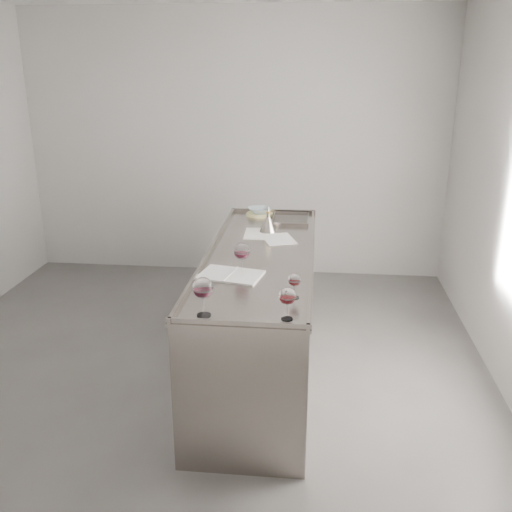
# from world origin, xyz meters

# --- Properties ---
(room_shell) EXTENTS (4.54, 5.04, 2.84)m
(room_shell) POSITION_xyz_m (0.00, 0.00, 1.40)
(room_shell) COLOR #4D4B48
(room_shell) RESTS_ON ground
(counter) EXTENTS (0.77, 2.42, 0.97)m
(counter) POSITION_xyz_m (0.50, 0.30, 0.47)
(counter) COLOR gray
(counter) RESTS_ON ground
(wine_glass_left) EXTENTS (0.11, 0.11, 0.22)m
(wine_glass_left) POSITION_xyz_m (0.30, -0.78, 1.10)
(wine_glass_left) COLOR white
(wine_glass_left) RESTS_ON counter
(wine_glass_middle) EXTENTS (0.10, 0.10, 0.21)m
(wine_glass_middle) POSITION_xyz_m (0.42, -0.11, 1.09)
(wine_glass_middle) COLOR white
(wine_glass_middle) RESTS_ON counter
(wine_glass_right) EXTENTS (0.09, 0.09, 0.18)m
(wine_glass_right) POSITION_xyz_m (0.75, -0.78, 1.07)
(wine_glass_right) COLOR white
(wine_glass_right) RESTS_ON counter
(wine_glass_small) EXTENTS (0.07, 0.07, 0.15)m
(wine_glass_small) POSITION_xyz_m (0.77, -0.48, 1.05)
(wine_glass_small) COLOR white
(wine_glass_small) RESTS_ON counter
(notebook) EXTENTS (0.44, 0.35, 0.02)m
(notebook) POSITION_xyz_m (0.35, -0.16, 0.95)
(notebook) COLOR white
(notebook) RESTS_ON counter
(loose_paper_top) EXTENTS (0.25, 0.34, 0.00)m
(loose_paper_top) POSITION_xyz_m (0.44, 0.79, 0.94)
(loose_paper_top) COLOR white
(loose_paper_top) RESTS_ON counter
(loose_paper_under) EXTENTS (0.31, 0.37, 0.00)m
(loose_paper_under) POSITION_xyz_m (0.61, 0.66, 0.94)
(loose_paper_under) COLOR silver
(loose_paper_under) RESTS_ON counter
(trivet) EXTENTS (0.26, 0.26, 0.02)m
(trivet) POSITION_xyz_m (0.39, 1.38, 0.95)
(trivet) COLOR #D0C886
(trivet) RESTS_ON counter
(ceramic_bowl) EXTENTS (0.26, 0.26, 0.05)m
(ceramic_bowl) POSITION_xyz_m (0.39, 1.38, 0.98)
(ceramic_bowl) COLOR #8B9EA2
(ceramic_bowl) RESTS_ON trivet
(wine_funnel) EXTENTS (0.15, 0.15, 0.21)m
(wine_funnel) POSITION_xyz_m (0.51, 0.86, 1.00)
(wine_funnel) COLOR #B1A79D
(wine_funnel) RESTS_ON counter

